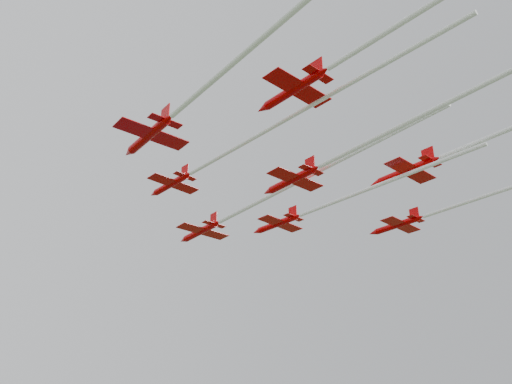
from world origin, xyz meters
TOP-DOWN VIEW (x-y plane):
  - jet_lead at (-1.58, 4.83)m, footprint 9.31×55.74m
  - jet_row2_left at (-11.76, -5.12)m, footprint 9.14×54.96m
  - jet_row2_right at (8.70, -0.04)m, footprint 9.08×43.06m
  - jet_row3_left at (-24.38, -21.70)m, footprint 8.95×61.01m
  - jet_row3_mid at (-2.66, -24.26)m, footprint 8.61×61.60m
  - jet_row3_right at (26.10, -18.96)m, footprint 10.18×60.68m
  - jet_row4_left at (-12.41, -36.02)m, footprint 9.34×61.32m
  - jet_row4_right at (13.64, -29.96)m, footprint 9.64×60.34m

SIDE VIEW (x-z plane):
  - jet_row3_mid at x=-2.66m, z-range 50.33..52.88m
  - jet_row3_left at x=-24.38m, z-range 50.48..53.17m
  - jet_lead at x=-1.58m, z-range 51.30..54.08m
  - jet_row2_right at x=8.70m, z-range 52.26..54.84m
  - jet_row3_right at x=26.10m, z-range 52.33..54.90m
  - jet_row2_left at x=-11.76m, z-range 53.61..56.02m
  - jet_row4_right at x=13.64m, z-range 53.68..56.49m
  - jet_row4_left at x=-12.41m, z-range 53.81..56.45m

